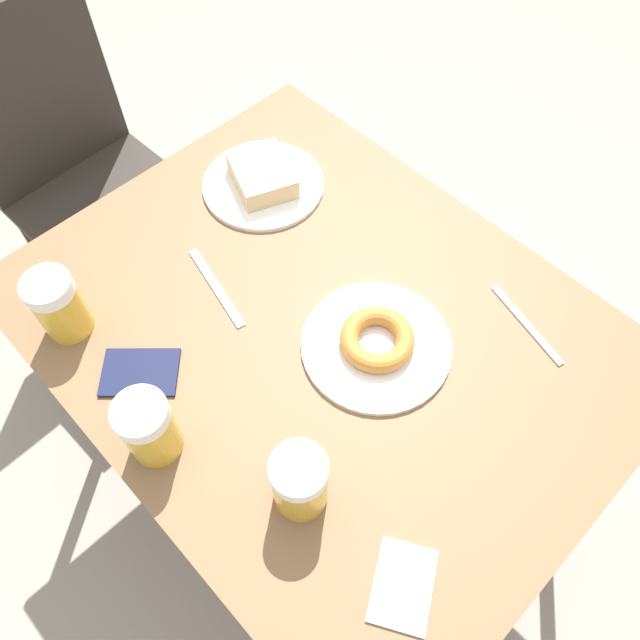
{
  "coord_description": "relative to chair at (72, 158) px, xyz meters",
  "views": [
    {
      "loc": [
        -0.39,
        -0.41,
        1.66
      ],
      "look_at": [
        0.0,
        0.0,
        0.75
      ],
      "focal_mm": 35.0,
      "sensor_mm": 36.0,
      "label": 1
    }
  ],
  "objects": [
    {
      "name": "ground_plane",
      "position": [
        0.02,
        -0.87,
        -0.55
      ],
      "size": [
        8.0,
        8.0,
        0.0
      ],
      "primitive_type": "plane",
      "color": "gray"
    },
    {
      "name": "table",
      "position": [
        0.02,
        -0.87,
        0.12
      ],
      "size": [
        0.81,
        1.04,
        0.73
      ],
      "color": "brown",
      "rests_on": "ground_plane"
    },
    {
      "name": "fork",
      "position": [
        0.28,
        -1.12,
        0.19
      ],
      "size": [
        0.06,
        0.18,
        0.0
      ],
      "rotation": [
        0.0,
        0.0,
        6.02
      ],
      "color": "silver",
      "rests_on": "table"
    },
    {
      "name": "plate_with_donut",
      "position": [
        0.06,
        -0.97,
        0.2
      ],
      "size": [
        0.26,
        0.26,
        0.04
      ],
      "color": "white",
      "rests_on": "table"
    },
    {
      "name": "passport_near_edge",
      "position": [
        -0.26,
        -0.73,
        0.19
      ],
      "size": [
        0.15,
        0.15,
        0.01
      ],
      "rotation": [
        0.0,
        0.0,
        0.8
      ],
      "color": "#141938",
      "rests_on": "table"
    },
    {
      "name": "napkin_folded",
      "position": [
        -0.19,
        -1.26,
        0.19
      ],
      "size": [
        0.14,
        0.13,
        0.0
      ],
      "rotation": [
        0.0,
        0.0,
        0.54
      ],
      "color": "white",
      "rests_on": "table"
    },
    {
      "name": "chair",
      "position": [
        0.0,
        0.0,
        0.0
      ],
      "size": [
        0.41,
        0.41,
        0.91
      ],
      "rotation": [
        0.0,
        0.0,
        0.04
      ],
      "color": "#2D2823",
      "rests_on": "ground_plane"
    },
    {
      "name": "knife",
      "position": [
        -0.06,
        -0.68,
        0.19
      ],
      "size": [
        0.06,
        0.2,
        0.0
      ],
      "rotation": [
        0.0,
        0.0,
        2.92
      ],
      "color": "silver",
      "rests_on": "table"
    },
    {
      "name": "beer_mug_center",
      "position": [
        -0.29,
        -0.57,
        0.25
      ],
      "size": [
        0.08,
        0.08,
        0.13
      ],
      "color": "gold",
      "rests_on": "table"
    },
    {
      "name": "beer_mug_left",
      "position": [
        -0.21,
        -1.07,
        0.25
      ],
      "size": [
        0.08,
        0.08,
        0.13
      ],
      "color": "gold",
      "rests_on": "table"
    },
    {
      "name": "beer_mug_right",
      "position": [
        -0.31,
        -0.85,
        0.25
      ],
      "size": [
        0.08,
        0.08,
        0.13
      ],
      "color": "gold",
      "rests_on": "table"
    },
    {
      "name": "plate_with_cake",
      "position": [
        0.17,
        -0.55,
        0.2
      ],
      "size": [
        0.24,
        0.24,
        0.05
      ],
      "color": "white",
      "rests_on": "table"
    }
  ]
}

